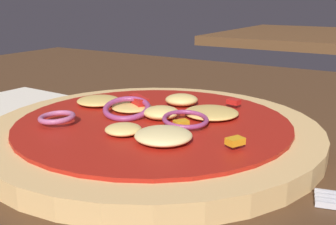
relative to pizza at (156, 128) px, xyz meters
name	(u,v)px	position (x,y,z in m)	size (l,w,h in m)	color
dining_table	(128,150)	(-0.03, 0.00, -0.03)	(1.12, 0.90, 0.03)	#4C301C
pizza	(156,128)	(0.00, 0.00, 0.00)	(0.29, 0.29, 0.03)	tan
napkin	(24,103)	(-0.20, 0.02, -0.01)	(0.14, 0.11, 0.00)	silver
background_table	(333,38)	(-0.07, 1.23, -0.03)	(0.74, 0.67, 0.03)	brown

